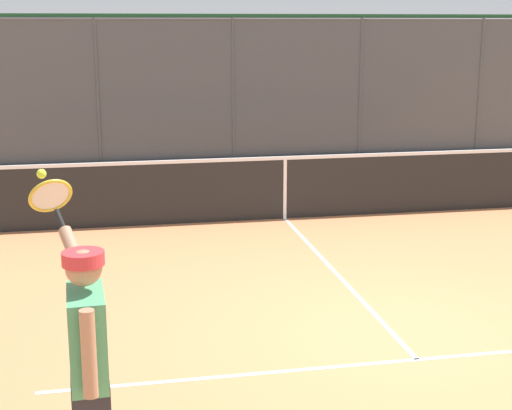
% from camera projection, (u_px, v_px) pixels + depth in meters
% --- Properties ---
extents(ground_plane, '(60.00, 60.00, 0.00)m').
position_uv_depth(ground_plane, '(392.00, 333.00, 7.36)').
color(ground_plane, '#C67A4C').
extents(court_line_markings, '(8.44, 9.39, 0.01)m').
position_uv_depth(court_line_markings, '(433.00, 377.00, 6.44)').
color(court_line_markings, white).
rests_on(court_line_markings, ground).
extents(fence_backdrop, '(19.50, 1.37, 3.09)m').
position_uv_depth(fence_backdrop, '(228.00, 89.00, 16.42)').
color(fence_backdrop, '#474C51').
rests_on(fence_backdrop, ground).
extents(tennis_net, '(10.84, 0.09, 1.07)m').
position_uv_depth(tennis_net, '(285.00, 187.00, 11.57)').
color(tennis_net, '#2D2D2D').
rests_on(tennis_net, ground).
extents(tennis_player, '(0.52, 1.37, 1.94)m').
position_uv_depth(tennis_player, '(88.00, 361.00, 4.50)').
color(tennis_player, silver).
rests_on(tennis_player, ground).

